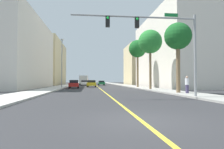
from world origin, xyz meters
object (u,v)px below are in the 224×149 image
(car_white, at_px, (84,83))
(car_green, at_px, (101,83))
(delivery_truck, at_px, (84,80))
(traffic_signal_mast, at_px, (159,35))
(palm_far, at_px, (138,49))
(palm_near, at_px, (178,37))
(street_lamp, at_px, (62,61))
(car_yellow, at_px, (92,83))
(palm_mid, at_px, (150,42))
(pedestrian, at_px, (187,85))
(car_red, at_px, (74,84))

(car_white, distance_m, car_green, 5.00)
(delivery_truck, bearing_deg, traffic_signal_mast, -80.01)
(traffic_signal_mast, height_order, palm_far, palm_far)
(palm_near, bearing_deg, palm_far, 90.08)
(car_green, bearing_deg, traffic_signal_mast, -88.99)
(street_lamp, distance_m, car_yellow, 9.50)
(palm_far, xyz_separation_m, car_white, (-10.63, 17.32, -6.71))
(palm_near, distance_m, delivery_truck, 45.74)
(car_white, xyz_separation_m, delivery_truck, (-0.40, 9.13, 0.81))
(palm_mid, distance_m, car_yellow, 17.54)
(car_green, bearing_deg, pedestrian, -82.39)
(delivery_truck, bearing_deg, car_green, -53.93)
(delivery_truck, height_order, pedestrian, delivery_truck)
(car_green, xyz_separation_m, delivery_truck, (-5.10, 7.43, 0.85))
(palm_near, bearing_deg, car_white, 106.92)
(traffic_signal_mast, bearing_deg, car_red, 110.74)
(traffic_signal_mast, bearing_deg, car_yellow, 100.23)
(traffic_signal_mast, height_order, car_white, traffic_signal_mast)
(car_red, height_order, car_white, car_red)
(street_lamp, xyz_separation_m, palm_near, (14.18, -16.12, 1.07))
(car_red, distance_m, car_white, 18.17)
(palm_far, relative_size, car_green, 2.23)
(traffic_signal_mast, distance_m, car_red, 23.72)
(palm_mid, bearing_deg, traffic_signal_mast, -104.57)
(car_yellow, bearing_deg, pedestrian, -66.16)
(street_lamp, bearing_deg, pedestrian, -49.78)
(palm_mid, xyz_separation_m, car_red, (-11.84, 8.06, -6.39))
(car_white, relative_size, car_yellow, 0.99)
(street_lamp, bearing_deg, palm_mid, -27.52)
(car_green, bearing_deg, car_white, -162.09)
(traffic_signal_mast, bearing_deg, delivery_truck, 98.38)
(palm_mid, bearing_deg, car_red, 145.75)
(car_red, height_order, car_yellow, car_red)
(palm_near, bearing_deg, car_red, 125.54)
(car_yellow, bearing_deg, car_white, 101.24)
(street_lamp, distance_m, delivery_truck, 28.42)
(car_green, distance_m, pedestrian, 38.38)
(traffic_signal_mast, distance_m, palm_mid, 14.38)
(delivery_truck, bearing_deg, car_yellow, -82.43)
(street_lamp, bearing_deg, car_white, 79.44)
(palm_far, distance_m, car_yellow, 12.16)
(car_white, distance_m, car_yellow, 12.41)
(car_green, bearing_deg, palm_mid, -80.35)
(street_lamp, xyz_separation_m, pedestrian, (14.58, -17.24, -3.90))
(car_green, height_order, delivery_truck, delivery_truck)
(palm_mid, distance_m, palm_far, 8.86)
(pedestrian, bearing_deg, palm_far, 62.45)
(palm_mid, relative_size, delivery_truck, 1.06)
(palm_mid, relative_size, palm_far, 0.97)
(traffic_signal_mast, xyz_separation_m, delivery_truck, (-7.23, 49.07, -3.48))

